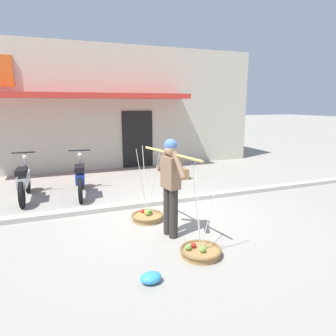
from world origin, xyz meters
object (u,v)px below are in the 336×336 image
wooden_crate (180,174)px  fruit_basket_left_side (147,216)px  motorcycle_nearest_shop (24,181)px  fruit_basket_right_side (200,251)px  plastic_litter_bag (151,278)px  fruit_vendor (171,181)px  motorcycle_second_in_row (81,178)px

wooden_crate → fruit_basket_left_side: bearing=-124.4°
fruit_basket_left_side → motorcycle_nearest_shop: (-2.36, 2.25, 0.38)m
fruit_basket_right_side → wooden_crate: size_ratio=3.30×
fruit_basket_right_side → motorcycle_nearest_shop: size_ratio=0.80×
plastic_litter_bag → fruit_basket_right_side: bearing=23.5°
fruit_vendor → plastic_litter_bag: (-0.74, -1.21, -0.91)m
motorcycle_second_in_row → wooden_crate: 3.04m
motorcycle_nearest_shop → plastic_litter_bag: bearing=-67.3°
fruit_vendor → motorcycle_second_in_row: 3.25m
motorcycle_nearest_shop → wooden_crate: bearing=6.7°
fruit_basket_left_side → motorcycle_second_in_row: 2.42m
motorcycle_second_in_row → wooden_crate: bearing=11.8°
motorcycle_nearest_shop → motorcycle_second_in_row: 1.29m
fruit_vendor → motorcycle_second_in_row: fruit_vendor is taller
fruit_vendor → motorcycle_second_in_row: (-1.25, 2.95, -0.52)m
fruit_basket_left_side → motorcycle_nearest_shop: size_ratio=0.80×
wooden_crate → fruit_vendor: bearing=-115.6°
fruit_vendor → fruit_basket_right_side: bearing=-78.3°
fruit_vendor → wooden_crate: 4.04m
fruit_basket_left_side → wooden_crate: fruit_basket_left_side is taller
fruit_basket_right_side → motorcycle_second_in_row: 4.04m
motorcycle_nearest_shop → motorcycle_second_in_row: (1.28, -0.12, 0.00)m
fruit_basket_left_side → wooden_crate: bearing=55.6°
fruit_basket_right_side → wooden_crate: bearing=70.7°
plastic_litter_bag → wooden_crate: wooden_crate is taller
fruit_basket_left_side → plastic_litter_bag: 2.11m
fruit_basket_left_side → plastic_litter_bag: fruit_basket_left_side is taller
fruit_vendor → plastic_litter_bag: bearing=-121.5°
fruit_vendor → motorcycle_second_in_row: bearing=113.0°
motorcycle_second_in_row → fruit_vendor: bearing=-67.0°
motorcycle_nearest_shop → wooden_crate: size_ratio=4.14×
fruit_vendor → plastic_litter_bag: 1.69m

